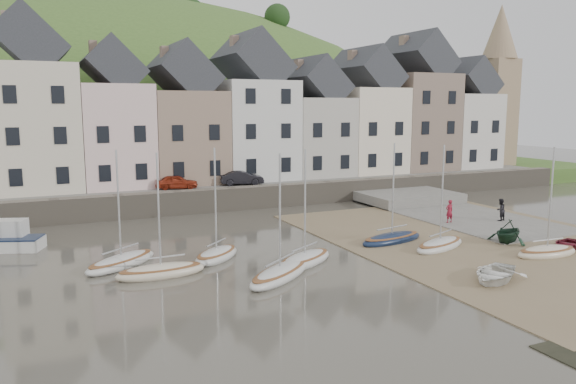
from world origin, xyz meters
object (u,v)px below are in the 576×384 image
car_right (242,178)px  rowboat_white (495,274)px  rowboat_green (508,231)px  sailboat_0 (121,261)px  car_left (177,182)px  person_red (449,211)px  rowboat_red (567,244)px  person_dark (500,210)px

car_right → rowboat_white: bearing=-161.2°
rowboat_green → sailboat_0: bearing=-121.1°
car_right → car_left: bearing=101.0°
car_left → rowboat_white: bearing=-145.8°
person_red → car_right: (-10.41, 14.14, 1.27)m
car_left → rowboat_red: bearing=-127.7°
sailboat_0 → car_right: (12.27, 15.38, 1.94)m
car_left → car_right: 5.60m
sailboat_0 → person_red: sailboat_0 is taller
rowboat_green → person_red: size_ratio=1.67×
rowboat_white → person_dark: (10.67, 10.31, 0.51)m
person_red → car_left: size_ratio=0.48×
person_dark → sailboat_0: bearing=-11.9°
sailboat_0 → person_dark: bearing=0.5°
rowboat_red → rowboat_white: bearing=-94.7°
sailboat_0 → rowboat_green: bearing=-12.2°
sailboat_0 → rowboat_white: bearing=-32.6°
rowboat_white → person_red: person_red is taller
sailboat_0 → rowboat_white: sailboat_0 is taller
sailboat_0 → rowboat_green: (22.07, -4.76, 0.51)m
person_dark → rowboat_red: bearing=60.8°
rowboat_white → car_right: 25.77m
sailboat_0 → person_dark: size_ratio=3.94×
car_left → car_right: bearing=-75.5°
rowboat_red → person_dark: bearing=139.6°
car_right → sailboat_0: bearing=152.4°
sailboat_0 → rowboat_white: (15.77, -10.10, 0.15)m
sailboat_0 → car_left: size_ratio=1.88×
rowboat_red → person_dark: person_dark is taller
rowboat_green → rowboat_red: size_ratio=1.02×
rowboat_red → car_right: size_ratio=0.73×
rowboat_red → person_dark: (2.27, 7.46, 0.59)m
sailboat_0 → rowboat_red: (24.17, -7.24, 0.07)m
sailboat_0 → rowboat_white: 18.72m
rowboat_white → person_red: (6.91, 11.34, 0.52)m
rowboat_green → rowboat_red: bearing=21.2°
rowboat_green → person_red: (0.61, 6.00, 0.16)m
rowboat_green → person_dark: 6.62m
rowboat_white → car_right: size_ratio=0.94×
rowboat_white → rowboat_red: rowboat_white is taller
rowboat_white → rowboat_green: rowboat_green is taller
sailboat_0 → car_left: sailboat_0 is taller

